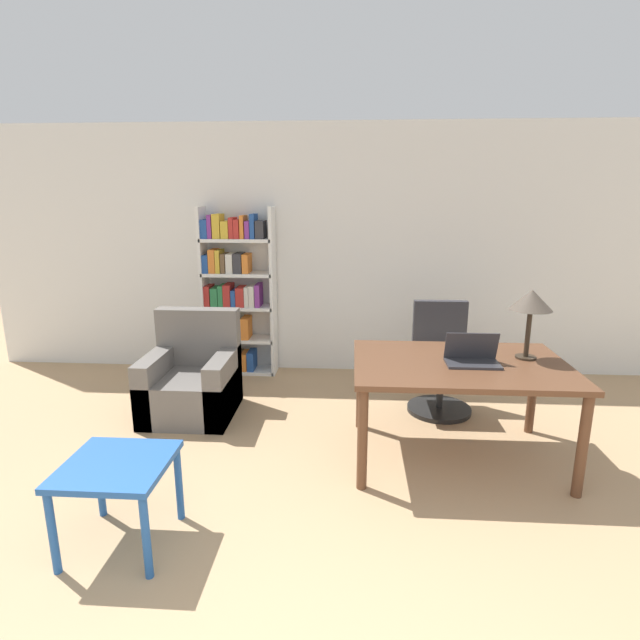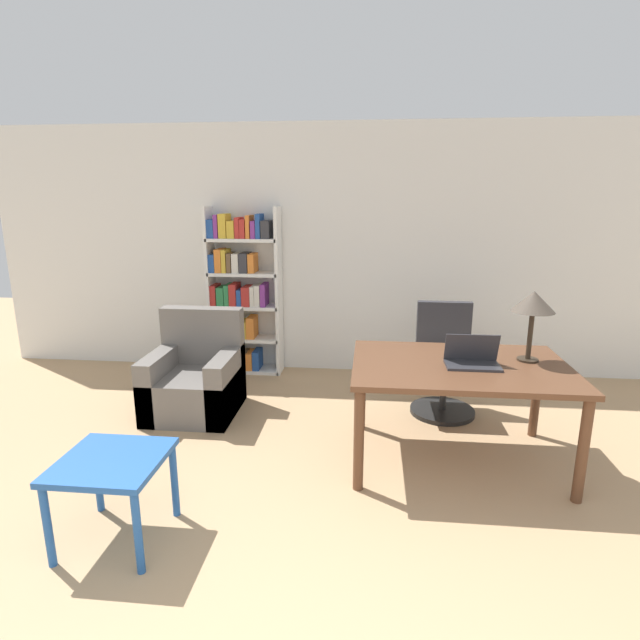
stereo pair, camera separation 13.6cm
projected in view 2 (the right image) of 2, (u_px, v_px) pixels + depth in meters
wall_back at (347, 252)px, 5.46m from camera, size 8.00×0.06×2.70m
desk at (460, 375)px, 3.62m from camera, size 1.55×1.06×0.76m
laptop at (472, 359)px, 3.55m from camera, size 0.38×0.22×0.23m
table_lamp at (533, 304)px, 3.57m from camera, size 0.30×0.30×0.52m
office_chair at (444, 366)px, 4.57m from camera, size 0.58×0.58×1.00m
side_table_blue at (112, 471)px, 2.81m from camera, size 0.57×0.56×0.52m
armchair at (196, 381)px, 4.58m from camera, size 0.77×0.78×0.92m
bookshelf at (240, 294)px, 5.50m from camera, size 0.80×0.28×1.84m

